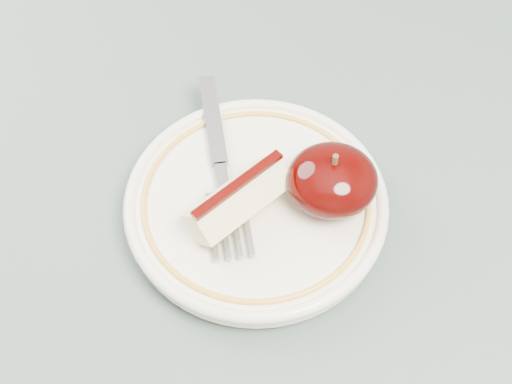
{
  "coord_description": "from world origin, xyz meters",
  "views": [
    {
      "loc": [
        0.05,
        -0.28,
        1.18
      ],
      "look_at": [
        0.05,
        -0.01,
        0.78
      ],
      "focal_mm": 50.0,
      "sensor_mm": 36.0,
      "label": 1
    }
  ],
  "objects_px": {
    "table": "(197,263)",
    "plate": "(256,203)",
    "apple_half": "(332,180)",
    "fork": "(220,166)"
  },
  "relations": [
    {
      "from": "plate",
      "to": "apple_half",
      "type": "height_order",
      "value": "apple_half"
    },
    {
      "from": "plate",
      "to": "fork",
      "type": "xyz_separation_m",
      "value": [
        -0.03,
        0.03,
        0.01
      ]
    },
    {
      "from": "table",
      "to": "plate",
      "type": "distance_m",
      "value": 0.11
    },
    {
      "from": "apple_half",
      "to": "fork",
      "type": "height_order",
      "value": "apple_half"
    },
    {
      "from": "plate",
      "to": "fork",
      "type": "relative_size",
      "value": 1.14
    },
    {
      "from": "plate",
      "to": "apple_half",
      "type": "relative_size",
      "value": 2.95
    },
    {
      "from": "table",
      "to": "fork",
      "type": "distance_m",
      "value": 0.11
    },
    {
      "from": "apple_half",
      "to": "fork",
      "type": "relative_size",
      "value": 0.39
    },
    {
      "from": "apple_half",
      "to": "fork",
      "type": "distance_m",
      "value": 0.08
    },
    {
      "from": "table",
      "to": "fork",
      "type": "bearing_deg",
      "value": 38.04
    }
  ]
}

